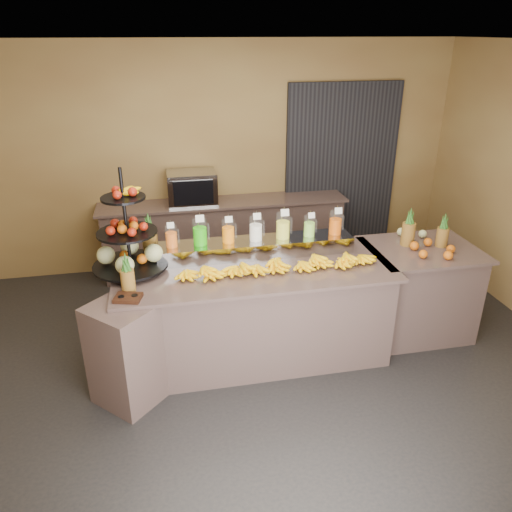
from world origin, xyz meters
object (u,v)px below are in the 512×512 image
object	(u,v)px
condiment_caddy	(128,298)
right_fruit_pile	(428,242)
pitcher_tray	(256,247)
fruit_stand	(134,245)
banana_heap	(278,263)
oven_warmer	(192,188)

from	to	relation	value
condiment_caddy	right_fruit_pile	distance (m)	2.86
pitcher_tray	fruit_stand	world-z (taller)	fruit_stand
pitcher_tray	banana_heap	xyz separation A→B (m)	(0.13, -0.36, -0.01)
banana_heap	oven_warmer	distance (m)	2.11
pitcher_tray	right_fruit_pile	xyz separation A→B (m)	(1.66, -0.21, -0.00)
banana_heap	condiment_caddy	distance (m)	1.32
banana_heap	right_fruit_pile	world-z (taller)	right_fruit_pile
pitcher_tray	oven_warmer	distance (m)	1.74
pitcher_tray	banana_heap	size ratio (longest dim) A/B	1.02
pitcher_tray	right_fruit_pile	world-z (taller)	right_fruit_pile
right_fruit_pile	pitcher_tray	bearing A→B (deg)	172.65
pitcher_tray	condiment_caddy	size ratio (longest dim) A/B	8.91
banana_heap	right_fruit_pile	xyz separation A→B (m)	(1.53, 0.14, 0.01)
banana_heap	oven_warmer	xyz separation A→B (m)	(-0.58, 2.03, 0.13)
banana_heap	fruit_stand	bearing A→B (deg)	168.70
fruit_stand	right_fruit_pile	distance (m)	2.77
pitcher_tray	condiment_caddy	bearing A→B (deg)	-150.97
oven_warmer	pitcher_tray	bearing A→B (deg)	-74.32
oven_warmer	right_fruit_pile	bearing A→B (deg)	-41.29
right_fruit_pile	fruit_stand	bearing A→B (deg)	177.87
fruit_stand	condiment_caddy	size ratio (longest dim) A/B	4.49
banana_heap	condiment_caddy	size ratio (longest dim) A/B	8.73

